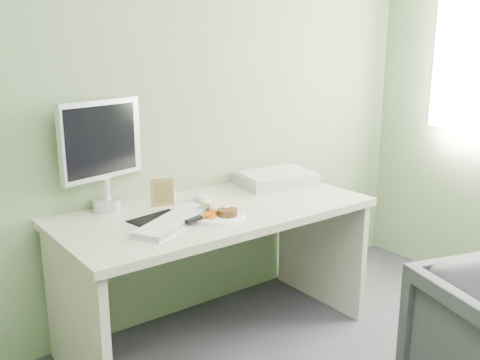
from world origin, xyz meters
TOP-DOWN VIEW (x-y plane):
  - wall_back at (0.00, 2.00)m, footprint 3.50×0.00m
  - desk at (0.00, 1.62)m, footprint 1.60×0.75m
  - plate at (-0.08, 1.49)m, footprint 0.26×0.26m
  - steak at (-0.04, 1.46)m, footprint 0.12×0.12m
  - potato_pile at (-0.05, 1.55)m, footprint 0.13×0.10m
  - carrot_heap at (-0.13, 1.48)m, footprint 0.08×0.07m
  - steak_knife at (-0.19, 1.48)m, footprint 0.25×0.08m
  - mousepad at (-0.31, 1.61)m, footprint 0.30×0.27m
  - keyboard at (-0.29, 1.54)m, footprint 0.50×0.37m
  - computer_mouse at (0.01, 1.77)m, footprint 0.07×0.12m
  - photo_frame at (-0.19, 1.83)m, footprint 0.12×0.05m
  - eyedrop_bottle at (-0.10, 1.86)m, footprint 0.02×0.02m
  - scanner at (0.55, 1.80)m, footprint 0.48×0.36m
  - monitor at (-0.46, 1.94)m, footprint 0.45×0.17m

SIDE VIEW (x-z plane):
  - desk at x=0.00m, z-range 0.18..0.91m
  - mousepad at x=-0.31m, z-range 0.73..0.73m
  - plate at x=-0.08m, z-range 0.73..0.74m
  - keyboard at x=-0.29m, z-range 0.74..0.76m
  - computer_mouse at x=0.01m, z-range 0.73..0.77m
  - steak_knife at x=-0.19m, z-range 0.75..0.76m
  - steak at x=-0.04m, z-range 0.74..0.77m
  - eyedrop_bottle at x=-0.10m, z-range 0.73..0.80m
  - carrot_heap at x=-0.13m, z-range 0.74..0.78m
  - scanner at x=0.55m, z-range 0.73..0.80m
  - potato_pile at x=-0.05m, z-range 0.74..0.81m
  - photo_frame at x=-0.19m, z-range 0.73..0.88m
  - monitor at x=-0.46m, z-range 0.77..1.32m
  - wall_back at x=0.00m, z-range -0.40..3.10m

